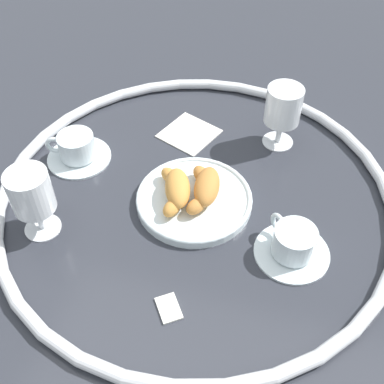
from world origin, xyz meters
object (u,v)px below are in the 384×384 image
coffee_cup_near (77,149)px  croissant_large (205,188)px  folded_napkin (189,133)px  juice_glass_left (31,193)px  pastry_plate (192,199)px  juice_glass_right (283,108)px  sugar_packet (169,308)px  croissant_small (176,189)px  coffee_cup_far (293,244)px

coffee_cup_near → croissant_large: bearing=-99.0°
folded_napkin → juice_glass_left: bearing=151.5°
pastry_plate → folded_napkin: bearing=18.2°
pastry_plate → juice_glass_right: bearing=-29.9°
juice_glass_left → sugar_packet: (-0.09, -0.28, -0.09)m
coffee_cup_near → juice_glass_right: (0.17, -0.40, 0.07)m
juice_glass_right → sugar_packet: (-0.46, 0.10, -0.09)m
croissant_large → coffee_cup_near: (0.05, 0.29, -0.01)m
croissant_small → sugar_packet: (-0.23, -0.06, -0.04)m
juice_glass_right → folded_napkin: bearing=98.7°
croissant_large → folded_napkin: size_ratio=1.24×
pastry_plate → coffee_cup_near: (0.05, 0.27, 0.02)m
croissant_small → coffee_cup_near: 0.25m
juice_glass_left → folded_napkin: bearing=-28.5°
croissant_small → coffee_cup_near: (0.06, 0.24, -0.01)m
juice_glass_left → juice_glass_right: (0.37, -0.38, -0.00)m
coffee_cup_near → coffee_cup_far: size_ratio=1.00×
coffee_cup_far → folded_napkin: 0.38m
croissant_small → coffee_cup_far: bearing=-103.8°
coffee_cup_near → coffee_cup_far: same height
folded_napkin → coffee_cup_near: bearing=125.1°
pastry_plate → croissant_small: 0.04m
juice_glass_left → sugar_packet: juice_glass_left is taller
croissant_large → folded_napkin: 0.21m
pastry_plate → juice_glass_left: bearing=119.5°
pastry_plate → juice_glass_right: 0.28m
coffee_cup_near → juice_glass_right: 0.44m
pastry_plate → folded_napkin: 0.21m
croissant_small → juice_glass_right: size_ratio=0.92×
coffee_cup_near → juice_glass_right: bearing=-66.5°
coffee_cup_near → juice_glass_right: size_ratio=0.97×
coffee_cup_near → folded_napkin: size_ratio=1.24×
coffee_cup_near → croissant_small: bearing=-104.7°
croissant_small → juice_glass_left: (-0.13, 0.22, 0.06)m
croissant_small → coffee_cup_far: croissant_small is taller
croissant_large → coffee_cup_far: bearing=-112.2°
pastry_plate → folded_napkin: size_ratio=2.06×
coffee_cup_far → juice_glass_left: size_ratio=0.97×
juice_glass_right → folded_napkin: juice_glass_right is taller
juice_glass_right → coffee_cup_far: bearing=-165.9°
juice_glass_right → croissant_large: bearing=153.9°
croissant_large → juice_glass_right: juice_glass_right is taller
juice_glass_left → sugar_packet: bearing=-108.6°
croissant_large → croissant_small: same height
croissant_small → sugar_packet: 0.24m
croissant_large → coffee_cup_far: croissant_large is taller
coffee_cup_far → pastry_plate: bearing=72.0°
juice_glass_right → folded_napkin: (-0.03, 0.20, -0.09)m
sugar_packet → coffee_cup_near: bearing=9.5°
coffee_cup_far → folded_napkin: bearing=45.6°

